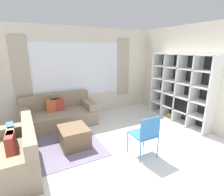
# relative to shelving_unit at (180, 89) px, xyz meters

# --- Properties ---
(ground_plane) EXTENTS (16.00, 16.00, 0.00)m
(ground_plane) POSITION_rel_shelving_unit_xyz_m (-2.37, -1.28, -0.96)
(ground_plane) COLOR silver
(wall_back) EXTENTS (6.29, 0.11, 2.70)m
(wall_back) POSITION_rel_shelving_unit_xyz_m (-2.37, 1.87, 0.40)
(wall_back) COLOR beige
(wall_back) RESTS_ON ground_plane
(wall_right) EXTENTS (0.07, 4.32, 2.70)m
(wall_right) POSITION_rel_shelving_unit_xyz_m (0.21, 0.28, 0.39)
(wall_right) COLOR beige
(wall_right) RESTS_ON ground_plane
(area_rug) EXTENTS (2.05, 1.87, 0.01)m
(area_rug) POSITION_rel_shelving_unit_xyz_m (-3.56, 0.26, -0.95)
(area_rug) COLOR slate
(area_rug) RESTS_ON ground_plane
(shelving_unit) EXTENTS (0.40, 1.99, 1.94)m
(shelving_unit) POSITION_rel_shelving_unit_xyz_m (0.00, 0.00, 0.00)
(shelving_unit) COLOR #232328
(shelving_unit) RESTS_ON ground_plane
(couch_main) EXTENTS (1.94, 0.97, 0.82)m
(couch_main) POSITION_rel_shelving_unit_xyz_m (-3.16, 1.35, -0.66)
(couch_main) COLOR gray
(couch_main) RESTS_ON ground_plane
(couch_side) EXTENTS (0.97, 1.55, 0.82)m
(couch_side) POSITION_rel_shelving_unit_xyz_m (-4.31, -0.27, -0.65)
(couch_side) COLOR gray
(couch_side) RESTS_ON ground_plane
(ottoman) EXTENTS (0.59, 0.67, 0.43)m
(ottoman) POSITION_rel_shelving_unit_xyz_m (-3.10, 0.06, -0.74)
(ottoman) COLOR brown
(ottoman) RESTS_ON ground_plane
(folding_chair) EXTENTS (0.44, 0.46, 0.86)m
(folding_chair) POSITION_rel_shelving_unit_xyz_m (-1.99, -1.00, -0.44)
(folding_chair) COLOR #3375B7
(folding_chair) RESTS_ON ground_plane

